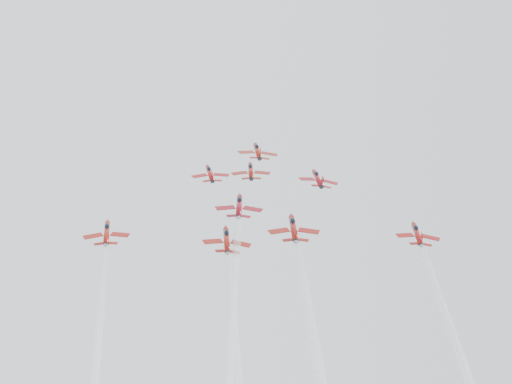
{
  "coord_description": "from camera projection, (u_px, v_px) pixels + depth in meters",
  "views": [
    {
      "loc": [
        -10.17,
        -132.69,
        135.81
      ],
      "look_at": [
        0.0,
        2.0,
        171.24
      ],
      "focal_mm": 45.0,
      "sensor_mm": 36.0,
      "label": 1
    }
  ],
  "objects": [
    {
      "name": "jet_rear_farright",
      "position": [
        508.0,
        370.0,
        85.75
      ],
      "size": [
        8.59,
        75.67,
        56.87
      ],
      "rotation": [
        0.64,
        0.1,
        -0.1
      ],
      "color": "#9F130F"
    },
    {
      "name": "jet_lead",
      "position": [
        257.0,
        151.0,
        167.29
      ],
      "size": [
        10.6,
        13.04,
        9.95
      ],
      "rotation": [
        0.64,
        0.03,
        0.07
      ],
      "color": "#9B1C0E"
    },
    {
      "name": "jet_row2_left",
      "position": [
        210.0,
        173.0,
        150.26
      ],
      "size": [
        8.98,
        11.05,
        8.43
      ],
      "rotation": [
        0.64,
        -0.09,
        0.09
      ],
      "color": "#9F0F10"
    },
    {
      "name": "jet_rear_farleft",
      "position": [
        56.0,
        376.0,
        80.28
      ],
      "size": [
        8.56,
        75.34,
        56.63
      ],
      "rotation": [
        0.64,
        -0.08,
        0.08
      ],
      "color": "#9D180F"
    },
    {
      "name": "jet_row2_right",
      "position": [
        317.0,
        178.0,
        150.38
      ],
      "size": [
        9.53,
        11.72,
        8.94
      ],
      "rotation": [
        0.64,
        0.09,
        0.09
      ],
      "color": "maroon"
    },
    {
      "name": "jet_row2_center",
      "position": [
        251.0,
        171.0,
        153.08
      ],
      "size": [
        9.46,
        11.64,
        8.88
      ],
      "rotation": [
        0.64,
        -0.03,
        -0.05
      ],
      "color": "maroon"
    },
    {
      "name": "jet_center",
      "position": [
        252.0,
        344.0,
        88.43
      ],
      "size": [
        9.96,
        87.7,
        65.91
      ],
      "rotation": [
        0.64,
        0.04,
        -0.05
      ],
      "color": "maroon"
    }
  ]
}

